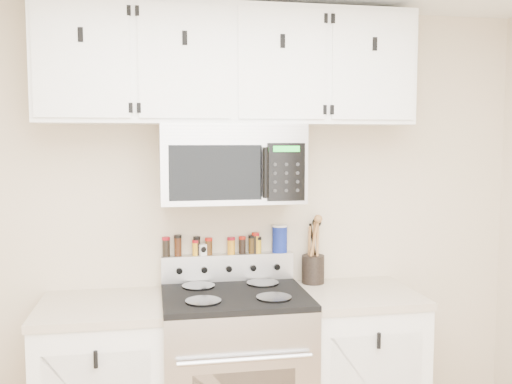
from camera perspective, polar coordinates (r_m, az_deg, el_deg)
The scene contains 19 objects.
back_wall at distance 3.31m, azimuth -2.94°, elevation -3.56°, with size 3.50×0.01×2.50m, color #C7B795.
range at distance 3.22m, azimuth -2.11°, elevation -17.99°, with size 0.76×0.65×1.10m.
base_cabinet_right at distance 3.41m, azimuth 9.94°, elevation -17.18°, with size 0.64×0.62×0.92m.
microwave at distance 3.09m, azimuth -2.51°, elevation 2.89°, with size 0.76×0.44×0.42m.
upper_cabinets at distance 3.13m, azimuth -2.62°, elevation 12.45°, with size 2.00×0.35×0.62m.
utensil_crock at distance 3.37m, azimuth 5.73°, elevation -7.46°, with size 0.13×0.13×0.38m.
kitchen_timer at distance 3.28m, azimuth -5.31°, elevation -5.74°, with size 0.06×0.05×0.06m, color white.
salt_canister at distance 3.34m, azimuth 2.39°, elevation -4.67°, with size 0.09×0.09×0.16m.
spice_jar_0 at distance 3.27m, azimuth -8.98°, elevation -5.41°, with size 0.04×0.04×0.11m.
spice_jar_1 at distance 3.27m, azimuth -7.81°, elevation -5.31°, with size 0.04×0.04×0.12m.
spice_jar_2 at distance 3.28m, azimuth -6.02°, elevation -5.54°, with size 0.04×0.04×0.09m.
spice_jar_3 at distance 3.28m, azimuth -5.94°, elevation -5.37°, with size 0.04×0.04×0.11m.
spice_jar_4 at distance 3.28m, azimuth -4.75°, elevation -5.43°, with size 0.04×0.04×0.10m.
spice_jar_5 at distance 3.30m, azimuth -2.50°, elevation -5.37°, with size 0.05×0.05×0.10m.
spice_jar_6 at distance 3.31m, azimuth -1.38°, elevation -5.31°, with size 0.04×0.04×0.10m.
spice_jar_7 at distance 3.31m, azimuth -0.44°, elevation -5.23°, with size 0.04×0.04×0.11m.
spice_jar_8 at distance 3.32m, azimuth -0.04°, elevation -5.10°, with size 0.04×0.04×0.12m.
spice_jar_9 at distance 3.32m, azimuth -0.04°, elevation -5.12°, with size 0.04×0.04×0.12m.
spice_jar_10 at distance 3.32m, azimuth 0.20°, elevation -5.31°, with size 0.04×0.04×0.09m.
Camera 1 is at (-0.42, -1.50, 1.75)m, focal length 40.00 mm.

